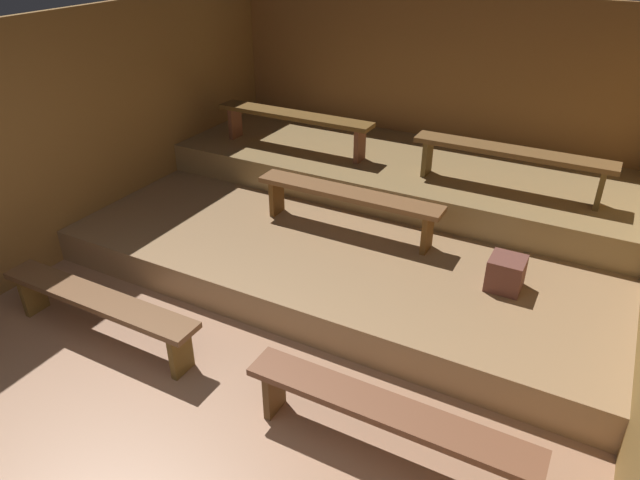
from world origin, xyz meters
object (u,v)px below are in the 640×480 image
at_px(bench_lower_center, 348,199).
at_px(wooden_crate_lower, 506,273).
at_px(bench_middle_right, 511,157).
at_px(bench_floor_right, 386,416).
at_px(bench_middle_left, 294,120).
at_px(bench_floor_left, 98,304).

height_order(bench_lower_center, wooden_crate_lower, bench_lower_center).
distance_m(bench_lower_center, bench_middle_right, 1.61).
relative_size(bench_floor_right, bench_lower_center, 1.01).
distance_m(bench_middle_left, bench_middle_right, 2.39).
height_order(bench_floor_right, bench_middle_left, bench_middle_left).
bearing_deg(wooden_crate_lower, bench_middle_left, 155.21).
relative_size(bench_floor_left, wooden_crate_lower, 6.69).
bearing_deg(bench_middle_right, bench_floor_right, -89.94).
bearing_deg(bench_floor_left, bench_middle_left, 89.94).
distance_m(bench_floor_right, bench_middle_right, 3.06).
bearing_deg(bench_middle_left, wooden_crate_lower, -24.79).
bearing_deg(bench_floor_right, wooden_crate_lower, 80.26).
xyz_separation_m(bench_floor_left, bench_floor_right, (2.40, 0.00, 0.00)).
xyz_separation_m(bench_middle_right, wooden_crate_lower, (0.30, -1.24, -0.51)).
xyz_separation_m(bench_floor_left, bench_middle_left, (0.00, 3.00, 0.63)).
bearing_deg(wooden_crate_lower, bench_lower_center, 169.86).
relative_size(bench_floor_left, bench_middle_right, 0.98).
bearing_deg(wooden_crate_lower, bench_floor_right, -99.74).
relative_size(bench_floor_right, bench_middle_right, 0.98).
height_order(bench_middle_left, wooden_crate_lower, bench_middle_left).
relative_size(bench_floor_left, bench_floor_right, 1.00).
bearing_deg(bench_lower_center, wooden_crate_lower, -10.14).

